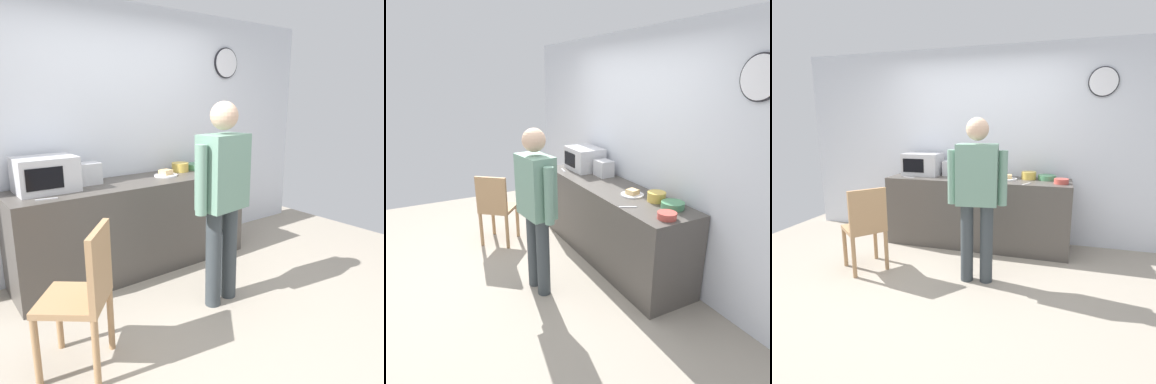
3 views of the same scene
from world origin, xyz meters
The scene contains 13 objects.
ground_plane centered at (0.00, 0.00, 0.00)m, with size 6.00×6.00×0.00m, color #9E9384.
back_wall centered at (0.01, 1.60, 1.30)m, with size 5.40×0.13×2.60m.
kitchen_counter centered at (0.02, 1.22, 0.45)m, with size 2.37×0.62×0.91m, color #4C4742.
microwave centered at (-0.78, 1.31, 1.06)m, with size 0.50×0.39×0.30m.
sandwich_plate centered at (0.41, 1.24, 0.93)m, with size 0.24×0.24×0.07m.
salad_bowl centered at (0.90, 1.36, 0.94)m, with size 0.22×0.22×0.06m, color #4C8E60.
cereal_bowl centered at (1.07, 1.14, 0.94)m, with size 0.17×0.17×0.06m, color #C64C42.
mixing_bowl centered at (0.67, 1.35, 0.95)m, with size 0.19×0.19×0.10m, color gold.
toaster centered at (-0.38, 1.37, 1.01)m, with size 0.22×0.18×0.20m, color silver.
fork_utensil centered at (0.68, 0.99, 0.91)m, with size 0.17×0.02×0.01m, color silver.
spoon_utensil centered at (-0.87, 1.03, 0.91)m, with size 0.17×0.02×0.01m, color silver.
person_standing centered at (0.27, 0.21, 0.97)m, with size 0.59×0.29×1.67m.
wooden_chair centered at (-0.95, 0.11, 0.52)m, with size 0.56×0.56×0.94m.
Camera 2 is at (3.23, -0.87, 2.10)m, focal length 32.47 mm.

